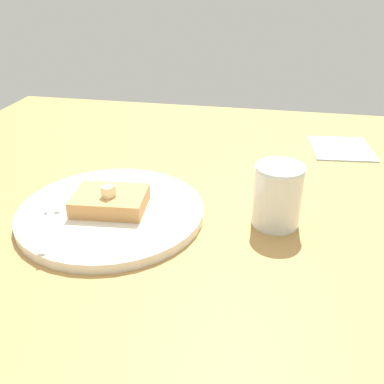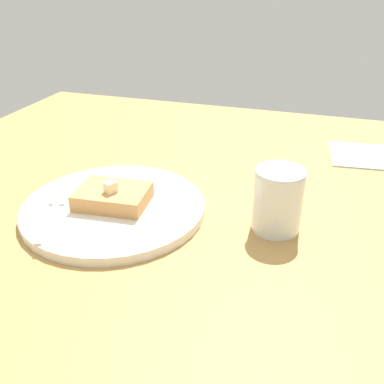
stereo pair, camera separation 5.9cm
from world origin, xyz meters
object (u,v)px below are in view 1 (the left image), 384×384
(fork, at_px, (51,216))
(napkin, at_px, (341,148))
(plate, at_px, (111,211))
(syrup_jar, at_px, (277,197))

(fork, distance_m, napkin, 0.57)
(plate, height_order, syrup_jar, syrup_jar)
(napkin, bearing_deg, plate, 132.86)
(fork, bearing_deg, plate, -60.92)
(plate, distance_m, syrup_jar, 0.24)
(syrup_jar, relative_size, napkin, 0.72)
(plate, xyz_separation_m, fork, (-0.04, 0.07, 0.01))
(fork, height_order, napkin, fork)
(syrup_jar, height_order, napkin, syrup_jar)
(syrup_jar, distance_m, napkin, 0.33)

